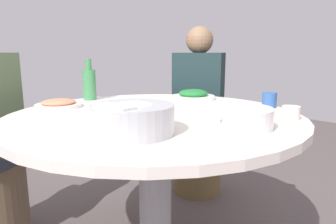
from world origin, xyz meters
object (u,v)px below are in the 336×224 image
(dish_greens, at_px, (193,95))
(stool_for_diner_left, at_px, (197,162))
(rice_bowl, at_px, (133,119))
(tea_cup_far, at_px, (291,113))
(diner_left, at_px, (199,90))
(tea_cup_near, at_px, (269,100))
(green_bottle, at_px, (89,83))
(dish_shrimp, at_px, (59,104))
(dish_noodles, at_px, (115,105))
(round_dining_table, at_px, (155,144))
(soup_bowl, at_px, (234,118))

(dish_greens, height_order, stool_for_diner_left, dish_greens)
(rice_bowl, bearing_deg, tea_cup_far, 64.20)
(rice_bowl, height_order, diner_left, diner_left)
(tea_cup_near, bearing_deg, green_bottle, -150.47)
(dish_shrimp, xyz_separation_m, tea_cup_far, (0.95, 0.52, 0.01))
(rice_bowl, xyz_separation_m, diner_left, (-0.58, 1.08, -0.05))
(tea_cup_far, bearing_deg, dish_shrimp, -151.04)
(dish_noodles, bearing_deg, diner_left, 100.02)
(stool_for_diner_left, bearing_deg, green_bottle, -103.49)
(round_dining_table, distance_m, stool_for_diner_left, 0.96)
(dish_greens, height_order, green_bottle, green_bottle)
(soup_bowl, distance_m, dish_noodles, 0.63)
(diner_left, bearing_deg, tea_cup_far, -29.41)
(rice_bowl, xyz_separation_m, tea_cup_near, (0.10, 0.79, -0.01))
(dish_greens, bearing_deg, diner_left, 124.14)
(dish_greens, bearing_deg, round_dining_table, -72.04)
(dish_greens, relative_size, stool_for_diner_left, 0.55)
(dish_shrimp, xyz_separation_m, dish_noodles, (0.23, 0.17, -0.00))
(dish_noodles, distance_m, green_bottle, 0.35)
(soup_bowl, relative_size, dish_greens, 1.18)
(soup_bowl, distance_m, green_bottle, 0.96)
(dish_shrimp, distance_m, dish_noodles, 0.29)
(soup_bowl, relative_size, dish_noodles, 1.33)
(round_dining_table, bearing_deg, diner_left, 115.55)
(soup_bowl, bearing_deg, green_bottle, -179.96)
(round_dining_table, xyz_separation_m, dish_shrimp, (-0.46, -0.22, 0.16))
(diner_left, bearing_deg, dish_shrimp, -94.89)
(rice_bowl, bearing_deg, green_bottle, 158.07)
(green_bottle, height_order, tea_cup_far, green_bottle)
(soup_bowl, height_order, dish_noodles, soup_bowl)
(dish_greens, bearing_deg, tea_cup_near, 7.63)
(round_dining_table, bearing_deg, tea_cup_far, 32.31)
(dish_shrimp, relative_size, tea_cup_far, 3.16)
(soup_bowl, relative_size, diner_left, 0.39)
(rice_bowl, height_order, green_bottle, green_bottle)
(dish_greens, bearing_deg, rice_bowl, -64.95)
(tea_cup_far, distance_m, stool_for_diner_left, 1.14)
(tea_cup_near, height_order, diner_left, diner_left)
(round_dining_table, distance_m, diner_left, 0.89)
(dish_noodles, bearing_deg, green_bottle, 168.28)
(round_dining_table, height_order, green_bottle, green_bottle)
(dish_shrimp, height_order, dish_noodles, dish_shrimp)
(rice_bowl, distance_m, soup_bowl, 0.36)
(round_dining_table, distance_m, green_bottle, 0.61)
(dish_shrimp, distance_m, green_bottle, 0.27)
(dish_greens, distance_m, stool_for_diner_left, 0.70)
(rice_bowl, bearing_deg, stool_for_diner_left, 118.14)
(round_dining_table, xyz_separation_m, green_bottle, (-0.56, 0.02, 0.24))
(round_dining_table, relative_size, green_bottle, 5.57)
(tea_cup_far, relative_size, diner_left, 0.09)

